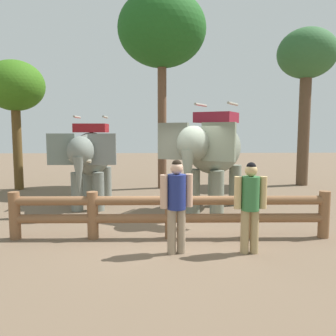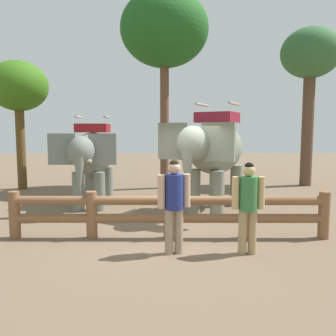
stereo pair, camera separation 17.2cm
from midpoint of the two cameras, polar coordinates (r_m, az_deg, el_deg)
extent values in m
plane|color=brown|center=(7.91, -0.27, -11.34)|extent=(60.00, 60.00, 0.00)
cylinder|color=brown|center=(8.40, -24.49, -7.15)|extent=(0.24, 0.24, 1.05)
cylinder|color=brown|center=(7.87, -12.91, -7.60)|extent=(0.24, 0.24, 1.05)
cylinder|color=brown|center=(7.70, -0.26, -7.75)|extent=(0.24, 0.24, 1.05)
cylinder|color=brown|center=(7.91, 12.34, -7.53)|extent=(0.24, 0.24, 1.05)
cylinder|color=brown|center=(8.46, 23.78, -7.01)|extent=(0.24, 0.24, 1.05)
cylinder|color=brown|center=(7.72, -0.25, -8.29)|extent=(6.84, 0.32, 0.20)
cylinder|color=brown|center=(7.63, -0.26, -5.38)|extent=(6.84, 0.32, 0.20)
cylinder|color=slate|center=(10.56, -11.85, -3.81)|extent=(0.35, 0.35, 1.15)
cylinder|color=slate|center=(10.69, -15.20, -3.77)|extent=(0.35, 0.35, 1.15)
cylinder|color=slate|center=(12.07, -10.51, -2.55)|extent=(0.35, 0.35, 1.15)
cylinder|color=slate|center=(12.19, -13.45, -2.53)|extent=(0.35, 0.35, 1.15)
ellipsoid|color=slate|center=(11.25, -12.84, 2.32)|extent=(1.18, 2.60, 1.34)
ellipsoid|color=slate|center=(9.75, -14.66, 2.70)|extent=(0.74, 0.87, 0.82)
cube|color=slate|center=(9.74, -11.31, 3.06)|extent=(0.77, 0.12, 0.86)
cube|color=slate|center=(9.99, -17.65, 2.97)|extent=(0.77, 0.12, 0.86)
cone|color=slate|center=(9.51, -14.97, -1.37)|extent=(0.31, 0.31, 1.06)
cone|color=beige|center=(9.52, -14.03, 1.21)|extent=(0.35, 0.10, 0.15)
cone|color=beige|center=(9.59, -15.79, 1.19)|extent=(0.35, 0.10, 0.15)
cube|color=maroon|center=(11.23, -12.94, 6.43)|extent=(0.99, 0.87, 0.27)
cylinder|color=#A59E8C|center=(11.16, -10.74, 8.26)|extent=(0.07, 0.78, 0.07)
cylinder|color=#A59E8C|center=(11.33, -15.18, 8.11)|extent=(0.07, 0.78, 0.07)
cylinder|color=gray|center=(9.63, 7.55, -4.25)|extent=(0.39, 0.39, 1.29)
cylinder|color=gray|center=(9.89, 3.66, -3.94)|extent=(0.39, 0.39, 1.29)
cylinder|color=gray|center=(11.27, 10.55, -2.79)|extent=(0.39, 0.39, 1.29)
cylinder|color=gray|center=(11.49, 7.15, -2.57)|extent=(0.39, 0.39, 1.29)
ellipsoid|color=gray|center=(10.43, 7.42, 3.25)|extent=(2.55, 3.17, 1.51)
ellipsoid|color=gray|center=(8.83, 3.63, 4.01)|extent=(1.19, 1.25, 0.92)
cube|color=gray|center=(8.71, 7.75, 4.29)|extent=(0.82, 0.53, 0.97)
cube|color=gray|center=(9.20, 0.34, 4.44)|extent=(0.82, 0.53, 0.97)
cone|color=gray|center=(8.58, 2.69, -1.00)|extent=(0.35, 0.35, 1.19)
cube|color=maroon|center=(10.43, 7.49, 8.23)|extent=(1.43, 1.38, 0.30)
cylinder|color=#A59E8C|center=(10.29, 10.16, 10.38)|extent=(0.49, 0.80, 0.08)
cylinder|color=#A59E8C|center=(10.63, 4.97, 10.31)|extent=(0.49, 0.80, 0.08)
cylinder|color=tan|center=(7.00, 13.36, -10.17)|extent=(0.16, 0.16, 0.85)
cylinder|color=tan|center=(6.96, 11.82, -10.24)|extent=(0.16, 0.16, 0.85)
cylinder|color=#33703B|center=(6.81, 12.74, -4.11)|extent=(0.35, 0.35, 0.65)
cylinder|color=tan|center=(6.87, 14.73, -3.93)|extent=(0.14, 0.14, 0.62)
cylinder|color=tan|center=(6.75, 10.72, -4.01)|extent=(0.14, 0.14, 0.62)
sphere|color=tan|center=(6.75, 12.83, -0.39)|extent=(0.24, 0.24, 0.24)
sphere|color=black|center=(6.74, 12.84, 0.16)|extent=(0.18, 0.18, 0.18)
cylinder|color=gray|center=(6.83, 1.47, -10.31)|extent=(0.17, 0.17, 0.88)
cylinder|color=gray|center=(6.78, -0.13, -10.44)|extent=(0.17, 0.17, 0.88)
cylinder|color=navy|center=(6.63, 0.68, -3.95)|extent=(0.43, 0.43, 0.67)
cylinder|color=#D4A487|center=(6.70, 2.76, -3.70)|extent=(0.14, 0.14, 0.64)
cylinder|color=#D4A487|center=(6.56, -1.43, -3.91)|extent=(0.14, 0.14, 0.64)
sphere|color=#D4A487|center=(6.56, 0.69, -0.02)|extent=(0.24, 0.24, 0.24)
sphere|color=black|center=(6.56, 0.69, 0.56)|extent=(0.19, 0.19, 0.19)
cylinder|color=brown|center=(15.30, -23.86, 3.30)|extent=(0.36, 0.36, 3.52)
ellipsoid|color=#366A16|center=(15.40, -24.25, 12.28)|extent=(2.34, 2.34, 1.99)
cylinder|color=brown|center=(16.20, 21.19, 6.11)|extent=(0.49, 0.49, 4.97)
ellipsoid|color=#305F31|center=(16.53, 21.63, 17.15)|extent=(2.48, 2.48, 2.11)
cylinder|color=brown|center=(14.32, -1.33, 7.52)|extent=(0.36, 0.36, 5.45)
ellipsoid|color=#1E581D|center=(14.88, -1.36, 21.90)|extent=(3.54, 3.54, 3.00)
camera|label=1|loc=(0.09, -90.54, -0.06)|focal=37.00mm
camera|label=2|loc=(0.09, 89.46, 0.06)|focal=37.00mm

